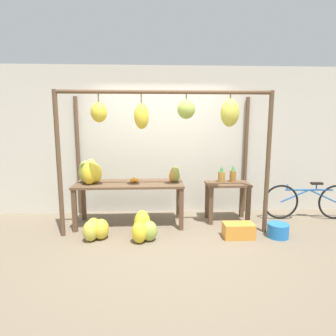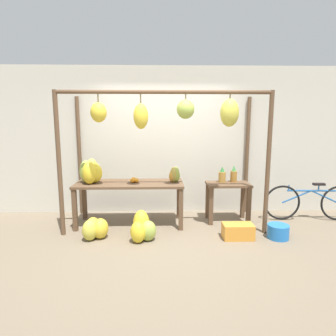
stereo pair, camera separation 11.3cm
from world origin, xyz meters
name	(u,v)px [view 1 (the left image)]	position (x,y,z in m)	size (l,w,h in m)	color
ground_plane	(166,240)	(0.00, 0.00, 0.00)	(20.00, 20.00, 0.00)	#756651
shop_wall_back	(163,141)	(0.00, 1.43, 1.40)	(8.00, 0.08, 2.80)	beige
stall_awning	(171,128)	(0.10, 0.43, 1.67)	(3.29, 1.25, 2.23)	brown
display_table_main	(130,188)	(-0.60, 0.69, 0.64)	(1.83, 0.68, 0.74)	brown
display_table_side	(227,193)	(1.13, 0.81, 0.51)	(0.75, 0.45, 0.70)	brown
banana_pile_on_table	(90,172)	(-1.25, 0.69, 0.93)	(0.43, 0.50, 0.40)	yellow
orange_pile	(134,180)	(-0.52, 0.71, 0.78)	(0.15, 0.15, 0.09)	orange
pineapple_cluster	(227,175)	(1.14, 0.90, 0.82)	(0.34, 0.15, 0.31)	#A3702D
banana_pile_ground_left	(95,229)	(-1.07, 0.07, 0.16)	(0.43, 0.39, 0.33)	gold
banana_pile_ground_right	(143,228)	(-0.34, 0.02, 0.19)	(0.45, 0.49, 0.44)	#9EB247
fruit_crate_white	(238,231)	(1.12, 0.04, 0.11)	(0.46, 0.26, 0.23)	orange
blue_bucket	(278,230)	(1.73, 0.03, 0.11)	(0.32, 0.32, 0.21)	blue
parked_bicycle	(308,201)	(2.64, 0.82, 0.34)	(1.65, 0.12, 0.69)	black
papaya_pile	(175,175)	(0.18, 0.72, 0.86)	(0.24, 0.19, 0.27)	#93A33D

